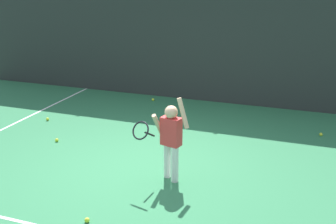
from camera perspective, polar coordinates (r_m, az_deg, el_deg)
The scene contains 11 objects.
ground_plane at distance 7.04m, azimuth -3.75°, elevation -7.51°, with size 20.00×20.00×0.00m, color #2D7247.
court_line_sideline at distance 9.54m, azimuth -20.23°, elevation -1.53°, with size 0.05×9.00×0.00m, color white.
back_fence_windscreen at distance 10.31m, azimuth 5.25°, elevation 9.47°, with size 13.00×0.08×2.95m, color #282D2B.
fence_post_1 at distance 11.57m, azimuth -10.30°, elevation 10.61°, with size 0.09×0.09×3.10m, color slate.
fence_post_2 at distance 10.36m, azimuth 5.35°, elevation 9.93°, with size 0.09×0.09×3.10m, color slate.
tennis_player at distance 6.35m, azimuth 0.26°, elevation -3.29°, with size 0.82×0.57×1.35m.
tennis_ball_2 at distance 10.55m, azimuth -2.04°, elevation 1.69°, with size 0.07×0.07×0.07m, color #CCE033.
tennis_ball_3 at distance 8.83m, azimuth 20.04°, elevation -2.87°, with size 0.07×0.07×0.07m, color #CCE033.
tennis_ball_4 at distance 9.52m, azimuth -16.03°, elevation -0.93°, with size 0.07×0.07×0.07m, color #CCE033.
tennis_ball_5 at distance 5.70m, azimuth -10.93°, elevation -14.20°, with size 0.07×0.07×0.07m, color #CCE033.
tennis_ball_7 at distance 8.30m, azimuth -14.86°, elevation -3.70°, with size 0.07×0.07×0.07m, color #CCE033.
Camera 1 is at (2.58, -5.78, 3.08)m, focal length 44.92 mm.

